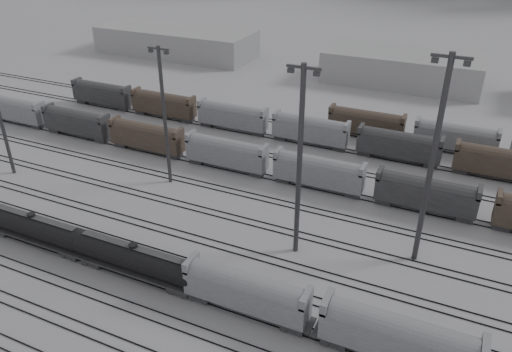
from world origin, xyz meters
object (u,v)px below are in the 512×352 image
at_px(tank_car_b, 135,259).
at_px(light_mast_c, 300,160).
at_px(tank_car_a, 34,227).
at_px(hopper_car_b, 399,337).
at_px(hopper_car_a, 246,290).

distance_m(tank_car_b, light_mast_c, 23.80).
bearing_deg(tank_car_a, tank_car_b, 0.00).
relative_size(hopper_car_b, light_mast_c, 0.62).
height_order(tank_car_b, light_mast_c, light_mast_c).
height_order(hopper_car_a, hopper_car_b, hopper_car_b).
bearing_deg(tank_car_b, tank_car_a, 180.00).
relative_size(tank_car_a, hopper_car_a, 1.26).
xyz_separation_m(hopper_car_a, light_mast_c, (0.96, 13.43, 10.44)).
distance_m(hopper_car_a, hopper_car_b, 16.95).
xyz_separation_m(tank_car_b, light_mast_c, (16.29, 13.43, 10.99)).
xyz_separation_m(tank_car_a, hopper_car_a, (32.18, 0.00, 0.60)).
relative_size(tank_car_a, hopper_car_b, 1.18).
bearing_deg(hopper_car_b, tank_car_a, 180.00).
xyz_separation_m(tank_car_b, hopper_car_b, (32.27, 0.00, 0.79)).
height_order(tank_car_a, hopper_car_a, hopper_car_a).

